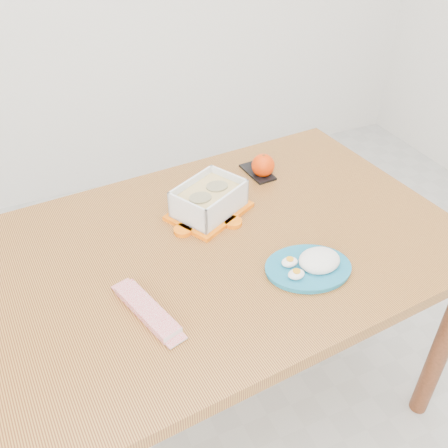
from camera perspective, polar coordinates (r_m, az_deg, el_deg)
name	(u,v)px	position (r m, az deg, el deg)	size (l,w,h in m)	color
ground	(291,405)	(1.96, 7.62, -19.79)	(3.50, 3.50, 0.00)	#B7B7B2
dining_table	(224,264)	(1.46, 0.00, -4.61)	(1.39, 0.99, 0.75)	#AB7730
food_container	(209,200)	(1.48, -1.73, 2.74)	(0.28, 0.26, 0.10)	orange
orange_fruit	(263,165)	(1.67, 4.49, 6.70)	(0.08, 0.08, 0.08)	#FB3E05
rice_plate	(312,264)	(1.32, 10.00, -4.53)	(0.27, 0.27, 0.06)	#1A6F91
candy_bar	(147,310)	(1.21, -8.77, -9.67)	(0.21, 0.05, 0.02)	red
smartphone	(258,172)	(1.70, 3.86, 5.93)	(0.07, 0.14, 0.01)	black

